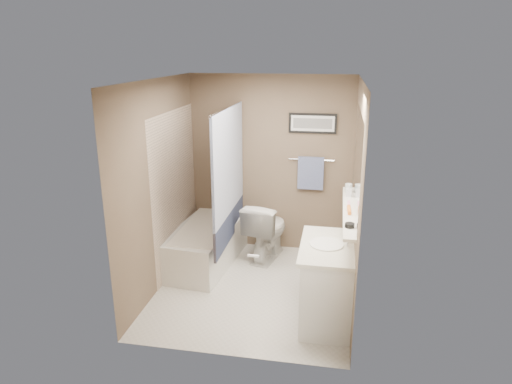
% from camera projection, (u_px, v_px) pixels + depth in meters
% --- Properties ---
extents(ground, '(2.50, 2.50, 0.00)m').
position_uv_depth(ground, '(254.00, 289.00, 5.38)').
color(ground, beige).
rests_on(ground, ground).
extents(ceiling, '(2.20, 2.50, 0.04)m').
position_uv_depth(ceiling, '(253.00, 82.00, 4.66)').
color(ceiling, silver).
rests_on(ceiling, wall_back).
extents(wall_back, '(2.20, 0.04, 2.40)m').
position_uv_depth(wall_back, '(270.00, 165.00, 6.17)').
color(wall_back, brown).
rests_on(wall_back, ground).
extents(wall_front, '(2.20, 0.04, 2.40)m').
position_uv_depth(wall_front, '(227.00, 234.00, 3.86)').
color(wall_front, brown).
rests_on(wall_front, ground).
extents(wall_left, '(0.04, 2.50, 2.40)m').
position_uv_depth(wall_left, '(161.00, 187.00, 5.20)').
color(wall_left, brown).
rests_on(wall_left, ground).
extents(wall_right, '(0.04, 2.50, 2.40)m').
position_uv_depth(wall_right, '(354.00, 197.00, 4.83)').
color(wall_right, brown).
rests_on(wall_right, ground).
extents(tile_surround, '(0.02, 1.55, 2.00)m').
position_uv_depth(tile_surround, '(176.00, 190.00, 5.73)').
color(tile_surround, beige).
rests_on(tile_surround, wall_left).
extents(curtain_rod, '(0.02, 1.55, 0.02)m').
position_uv_depth(curtain_rod, '(228.00, 108.00, 5.30)').
color(curtain_rod, silver).
rests_on(curtain_rod, wall_left).
extents(curtain_upper, '(0.03, 1.45, 1.28)m').
position_uv_depth(curtain_upper, '(229.00, 162.00, 5.49)').
color(curtain_upper, silver).
rests_on(curtain_upper, curtain_rod).
extents(curtain_lower, '(0.03, 1.45, 0.36)m').
position_uv_depth(curtain_lower, '(230.00, 225.00, 5.74)').
color(curtain_lower, '#29324D').
rests_on(curtain_lower, curtain_rod).
extents(mirror, '(0.02, 1.60, 1.00)m').
position_uv_depth(mirror, '(358.00, 162.00, 4.56)').
color(mirror, silver).
rests_on(mirror, wall_right).
extents(shelf, '(0.12, 1.60, 0.03)m').
position_uv_depth(shelf, '(349.00, 211.00, 4.73)').
color(shelf, silver).
rests_on(shelf, wall_right).
extents(towel_bar, '(0.60, 0.02, 0.02)m').
position_uv_depth(towel_bar, '(311.00, 160.00, 6.03)').
color(towel_bar, silver).
rests_on(towel_bar, wall_back).
extents(towel, '(0.34, 0.05, 0.44)m').
position_uv_depth(towel, '(311.00, 173.00, 6.07)').
color(towel, '#7F8EBA').
rests_on(towel, towel_bar).
extents(art_frame, '(0.62, 0.02, 0.26)m').
position_uv_depth(art_frame, '(313.00, 123.00, 5.90)').
color(art_frame, black).
rests_on(art_frame, wall_back).
extents(art_mat, '(0.56, 0.00, 0.20)m').
position_uv_depth(art_mat, '(313.00, 123.00, 5.89)').
color(art_mat, white).
rests_on(art_mat, art_frame).
extents(art_image, '(0.50, 0.00, 0.13)m').
position_uv_depth(art_image, '(313.00, 124.00, 5.89)').
color(art_image, '#595959').
rests_on(art_image, art_mat).
extents(door, '(0.80, 0.02, 2.00)m').
position_uv_depth(door, '(291.00, 262.00, 3.82)').
color(door, silver).
rests_on(door, wall_front).
extents(door_handle, '(0.10, 0.02, 0.02)m').
position_uv_depth(door_handle, '(253.00, 256.00, 3.92)').
color(door_handle, silver).
rests_on(door_handle, door).
extents(bathtub, '(0.85, 1.56, 0.50)m').
position_uv_depth(bathtub, '(206.00, 244.00, 5.98)').
color(bathtub, white).
rests_on(bathtub, ground).
extents(tub_rim, '(0.56, 1.36, 0.02)m').
position_uv_depth(tub_rim, '(205.00, 227.00, 5.91)').
color(tub_rim, white).
rests_on(tub_rim, bathtub).
extents(toilet, '(0.60, 0.86, 0.80)m').
position_uv_depth(toilet, '(267.00, 230.00, 6.07)').
color(toilet, silver).
rests_on(toilet, ground).
extents(vanity, '(0.51, 0.91, 0.80)m').
position_uv_depth(vanity, '(327.00, 284.00, 4.66)').
color(vanity, white).
rests_on(vanity, ground).
extents(countertop, '(0.54, 0.96, 0.04)m').
position_uv_depth(countertop, '(328.00, 247.00, 4.54)').
color(countertop, beige).
rests_on(countertop, vanity).
extents(sink_basin, '(0.34, 0.34, 0.01)m').
position_uv_depth(sink_basin, '(327.00, 244.00, 4.53)').
color(sink_basin, white).
rests_on(sink_basin, countertop).
extents(faucet_spout, '(0.02, 0.02, 0.10)m').
position_uv_depth(faucet_spout, '(347.00, 242.00, 4.49)').
color(faucet_spout, white).
rests_on(faucet_spout, countertop).
extents(faucet_knob, '(0.05, 0.05, 0.05)m').
position_uv_depth(faucet_knob, '(347.00, 240.00, 4.59)').
color(faucet_knob, white).
rests_on(faucet_knob, countertop).
extents(candle_bowl_near, '(0.09, 0.09, 0.04)m').
position_uv_depth(candle_bowl_near, '(350.00, 225.00, 4.24)').
color(candle_bowl_near, black).
rests_on(candle_bowl_near, shelf).
extents(hair_brush_front, '(0.05, 0.22, 0.04)m').
position_uv_depth(hair_brush_front, '(349.00, 210.00, 4.64)').
color(hair_brush_front, orange).
rests_on(hair_brush_front, shelf).
extents(pink_comb, '(0.03, 0.16, 0.01)m').
position_uv_depth(pink_comb, '(349.00, 203.00, 4.90)').
color(pink_comb, pink).
rests_on(pink_comb, shelf).
extents(glass_jar, '(0.08, 0.08, 0.10)m').
position_uv_depth(glass_jar, '(349.00, 188.00, 5.27)').
color(glass_jar, silver).
rests_on(glass_jar, shelf).
extents(soap_bottle, '(0.06, 0.06, 0.13)m').
position_uv_depth(soap_bottle, '(349.00, 191.00, 5.11)').
color(soap_bottle, '#999999').
rests_on(soap_bottle, shelf).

